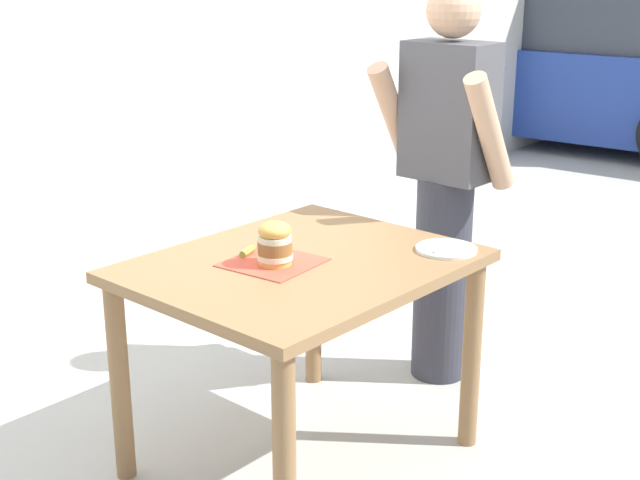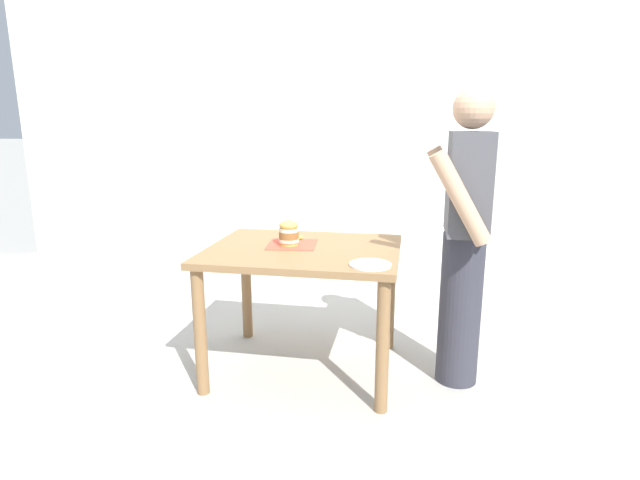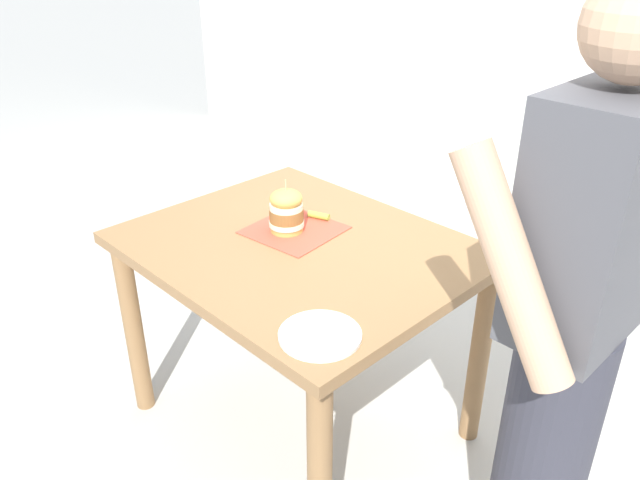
% 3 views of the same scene
% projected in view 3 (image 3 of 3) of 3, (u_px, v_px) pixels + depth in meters
% --- Properties ---
extents(ground_plane, '(80.00, 80.00, 0.00)m').
position_uv_depth(ground_plane, '(302.00, 418.00, 2.46)').
color(ground_plane, '#ADAAA3').
extents(patio_table, '(0.91, 1.13, 0.78)m').
position_uv_depth(patio_table, '(300.00, 274.00, 2.15)').
color(patio_table, olive).
rests_on(patio_table, ground).
extents(serving_paper, '(0.32, 0.32, 0.00)m').
position_uv_depth(serving_paper, '(294.00, 230.00, 2.18)').
color(serving_paper, '#D64C38').
rests_on(serving_paper, patio_table).
extents(sandwich, '(0.12, 0.12, 0.19)m').
position_uv_depth(sandwich, '(286.00, 210.00, 2.14)').
color(sandwich, gold).
rests_on(sandwich, serving_paper).
extents(pickle_spear, '(0.05, 0.08, 0.02)m').
position_uv_depth(pickle_spear, '(319.00, 216.00, 2.25)').
color(pickle_spear, '#8EA83D').
rests_on(pickle_spear, serving_paper).
extents(side_plate_with_forks, '(0.22, 0.22, 0.02)m').
position_uv_depth(side_plate_with_forks, '(320.00, 335.00, 1.63)').
color(side_plate_with_forks, white).
rests_on(side_plate_with_forks, patio_table).
extents(diner_across_table, '(0.55, 0.35, 1.69)m').
position_uv_depth(diner_across_table, '(569.00, 330.00, 1.48)').
color(diner_across_table, '#33333D').
rests_on(diner_across_table, ground).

